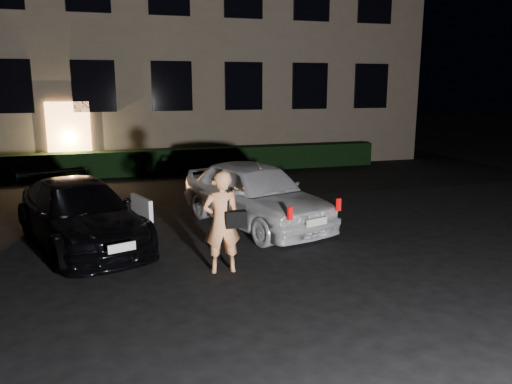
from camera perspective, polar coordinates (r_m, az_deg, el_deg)
name	(u,v)px	position (r m, az deg, el deg)	size (l,w,h in m)	color
ground	(270,284)	(7.92, 1.63, -10.43)	(80.00, 80.00, 0.00)	black
building	(157,12)	(22.25, -11.29, 19.54)	(20.00, 8.11, 12.00)	brown
hedge	(176,161)	(17.79, -9.11, 3.51)	(15.00, 0.70, 0.85)	black
sedan	(80,214)	(10.17, -19.43, -2.35)	(2.98, 4.58, 1.23)	black
hatch	(255,193)	(10.92, -0.14, -0.17)	(2.88, 4.51, 1.43)	silver
man	(222,222)	(8.16, -3.89, -3.42)	(0.70, 0.43, 1.71)	#EB975F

